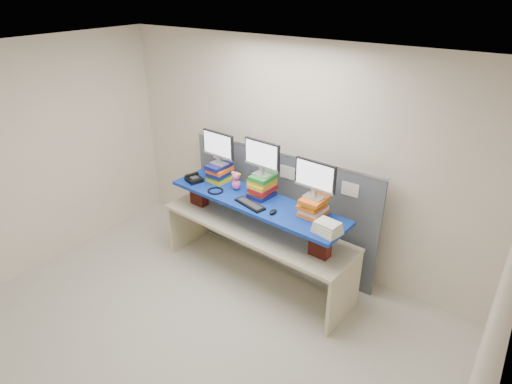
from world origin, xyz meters
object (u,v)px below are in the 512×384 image
Objects in this scene: monitor_left at (218,146)px; monitor_right at (315,177)px; desk at (256,236)px; keyboard at (250,204)px; monitor_center at (262,156)px; blue_board at (256,201)px; desk_phone at (194,179)px.

monitor_left reaches higher than monitor_right.
keyboard is at bearing -78.23° from desk.
desk is 5.29× the size of monitor_center.
blue_board is at bearing -175.63° from desk.
monitor_left is at bearing 170.37° from keyboard.
desk_phone is at bearing -172.13° from keyboard.
blue_board is at bearing -9.77° from monitor_left.
blue_board is 4.74× the size of monitor_right.
blue_board is 0.85m from monitor_left.
desk_phone is (-0.93, -0.03, 0.52)m from desk.
monitor_center is at bearing -180.00° from monitor_right.
monitor_right is at bearing 21.97° from desk_phone.
keyboard is (0.02, -0.15, 0.03)m from blue_board.
monitor_center reaches higher than monitor_left.
keyboard reaches higher than desk.
monitor_right is (0.70, 0.07, 0.94)m from desk.
desk is 1.07m from desk_phone.
monitor_left reaches higher than desk.
desk_phone is (-0.93, -0.15, -0.47)m from monitor_center.
desk is at bearing 20.46° from desk_phone.
monitor_right reaches higher than keyboard.
monitor_right reaches higher than desk_phone.
blue_board is 0.15m from keyboard.
monitor_right is 0.83m from keyboard.
monitor_left is at bearing 180.00° from monitor_center.
desk_phone is (-0.25, -0.20, -0.43)m from monitor_left.
keyboard is (0.70, -0.32, -0.45)m from monitor_left.
desk is 5.29× the size of monitor_left.
desk is 0.52m from keyboard.
monitor_right is (0.70, 0.07, 0.46)m from blue_board.
desk_phone reaches higher than keyboard.
blue_board is 9.41× the size of desk_phone.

